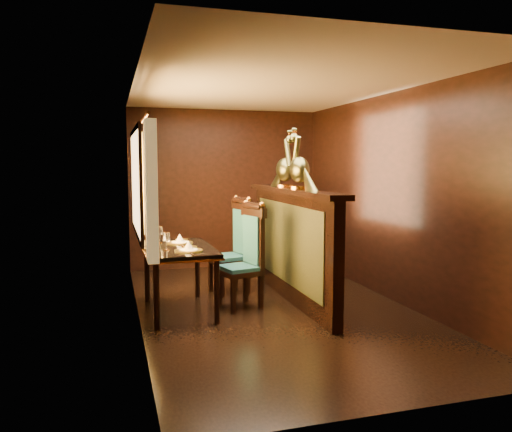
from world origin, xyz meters
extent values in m
plane|color=black|center=(0.00, 0.00, 0.00)|extent=(5.00, 5.00, 0.00)
cube|color=black|center=(0.00, 2.50, 1.25)|extent=(3.00, 0.04, 2.50)
cube|color=black|center=(0.00, -2.50, 1.25)|extent=(3.00, 0.04, 2.50)
cube|color=black|center=(-1.50, 0.00, 1.25)|extent=(0.04, 5.00, 2.50)
cube|color=black|center=(1.50, 0.00, 1.25)|extent=(0.04, 5.00, 2.50)
cube|color=beige|center=(0.00, 0.00, 2.50)|extent=(3.00, 5.00, 0.04)
cube|color=#FFC672|center=(-1.50, 0.30, 1.45)|extent=(0.01, 1.70, 1.05)
cube|color=yellow|center=(-1.40, -0.67, 1.40)|extent=(0.10, 0.22, 1.30)
cube|color=yellow|center=(-1.40, 1.27, 1.40)|extent=(0.10, 0.22, 1.30)
cylinder|color=orange|center=(-1.42, 0.30, 2.10)|extent=(0.03, 2.20, 0.03)
cube|color=black|center=(0.33, 0.30, 0.65)|extent=(0.12, 2.60, 1.30)
cube|color=#2F3216|center=(0.26, 0.30, 0.70)|extent=(0.02, 2.20, 0.95)
cube|color=black|center=(0.33, 0.30, 1.33)|extent=(0.26, 2.70, 0.06)
cube|color=black|center=(-1.05, 0.20, 0.71)|extent=(0.75, 1.23, 0.04)
cube|color=orange|center=(-1.05, 0.20, 0.68)|extent=(0.77, 1.26, 0.02)
cylinder|color=black|center=(-1.35, -0.36, 0.34)|extent=(0.06, 0.06, 0.67)
cylinder|color=black|center=(-0.73, -0.35, 0.34)|extent=(0.06, 0.06, 0.67)
cylinder|color=black|center=(-1.37, 0.74, 0.34)|extent=(0.06, 0.06, 0.67)
cylinder|color=black|center=(-0.75, 0.75, 0.34)|extent=(0.06, 0.06, 0.67)
cylinder|color=yellow|center=(-0.98, -0.08, 0.74)|extent=(0.30, 0.30, 0.01)
cone|color=white|center=(-0.98, -0.08, 0.79)|extent=(0.11, 0.11, 0.10)
cylinder|color=yellow|center=(-1.00, 0.46, 0.74)|extent=(0.30, 0.30, 0.01)
cone|color=white|center=(-1.00, 0.46, 0.79)|extent=(0.11, 0.11, 0.10)
cylinder|color=silver|center=(-1.31, 0.18, 0.76)|extent=(0.03, 0.03, 0.06)
cylinder|color=silver|center=(-1.35, 0.24, 0.76)|extent=(0.03, 0.03, 0.06)
cube|color=black|center=(-0.36, 0.18, 0.41)|extent=(0.53, 0.53, 0.06)
cube|color=#14525C|center=(-0.36, 0.18, 0.46)|extent=(0.47, 0.47, 0.05)
cube|color=#14525C|center=(-0.18, 0.23, 0.78)|extent=(0.12, 0.34, 0.55)
cube|color=black|center=(-0.49, -0.04, 0.19)|extent=(0.05, 0.05, 0.39)
cube|color=black|center=(-0.14, 0.05, 0.19)|extent=(0.05, 0.05, 0.39)
cube|color=black|center=(-0.57, 0.31, 0.19)|extent=(0.05, 0.05, 0.39)
cube|color=black|center=(-0.23, 0.40, 0.19)|extent=(0.05, 0.05, 0.39)
sphere|color=orange|center=(-0.13, 0.05, 1.19)|extent=(0.07, 0.07, 0.07)
sphere|color=orange|center=(-0.22, 0.40, 1.19)|extent=(0.07, 0.07, 0.07)
cube|color=black|center=(-0.33, 0.84, 0.42)|extent=(0.52, 0.52, 0.06)
cube|color=#14525C|center=(-0.33, 0.84, 0.47)|extent=(0.47, 0.47, 0.05)
cube|color=#14525C|center=(-0.14, 0.88, 0.79)|extent=(0.10, 0.34, 0.56)
cube|color=black|center=(-0.47, 0.63, 0.20)|extent=(0.05, 0.05, 0.39)
cube|color=black|center=(-0.11, 0.70, 0.20)|extent=(0.05, 0.05, 0.39)
cube|color=black|center=(-0.54, 0.98, 0.20)|extent=(0.05, 0.05, 0.39)
cube|color=black|center=(-0.19, 1.06, 0.20)|extent=(0.05, 0.05, 0.39)
sphere|color=orange|center=(-0.10, 0.71, 1.21)|extent=(0.07, 0.07, 0.07)
sphere|color=orange|center=(-0.18, 1.06, 1.21)|extent=(0.07, 0.07, 0.07)
camera|label=1|loc=(-1.75, -5.29, 1.65)|focal=35.00mm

